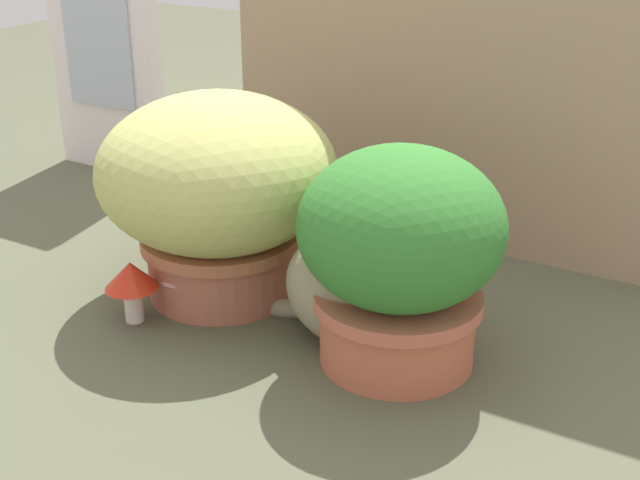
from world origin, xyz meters
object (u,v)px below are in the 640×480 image
Objects in this scene: leafy_planter at (400,252)px; mushroom_ornament_red at (131,279)px; grass_planter at (218,187)px; cat at (366,285)px; mushroom_ornament_pink at (181,279)px.

mushroom_ornament_red is (-0.48, -0.12, -0.12)m from leafy_planter.
mushroom_ornament_red is (-0.07, -0.18, -0.14)m from grass_planter.
grass_planter reaches higher than leafy_planter.
cat is 3.19× the size of mushroom_ornament_red.
leafy_planter is 0.99× the size of cat.
leafy_planter is 0.44m from mushroom_ornament_pink.
mushroom_ornament_red is at bearing -111.78° from grass_planter.
mushroom_ornament_red is at bearing -162.59° from cat.
cat is at bearing 173.51° from leafy_planter.
leafy_planter is (0.41, -0.06, -0.02)m from grass_planter.
grass_planter is at bearing 68.22° from mushroom_ornament_red.
grass_planter is 0.41m from leafy_planter.
mushroom_ornament_red is at bearing -165.66° from leafy_planter.
leafy_planter reaches higher than mushroom_ornament_red.
leafy_planter is 0.10m from cat.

